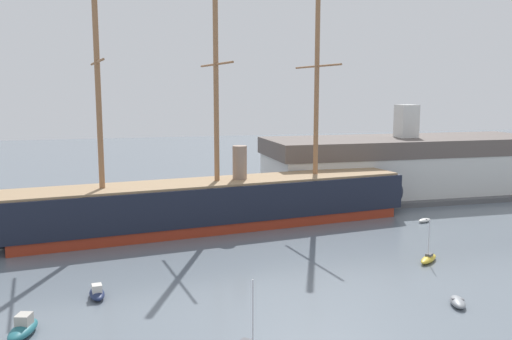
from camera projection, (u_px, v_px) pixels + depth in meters
tall_ship at (217, 203)px, 71.68m from camera, size 64.52×16.73×31.10m
motorboat_mid_left at (23, 328)px, 40.35m from camera, size 2.59×4.06×1.58m
dinghy_mid_right at (458, 302)px, 45.99m from camera, size 2.16×2.96×0.64m
motorboat_alongside_bow at (97, 293)px, 47.67m from camera, size 1.67×3.24×1.30m
sailboat_alongside_stern at (428, 258)px, 57.64m from camera, size 3.48×3.09×4.68m
dinghy_far_right at (424, 220)px, 75.05m from camera, size 2.46×1.71×0.53m
motorboat_distant_centre at (200, 211)px, 79.49m from camera, size 4.44×3.46×1.73m
dockside_warehouse_right at (405, 167)px, 93.43m from camera, size 52.64×18.84×15.85m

